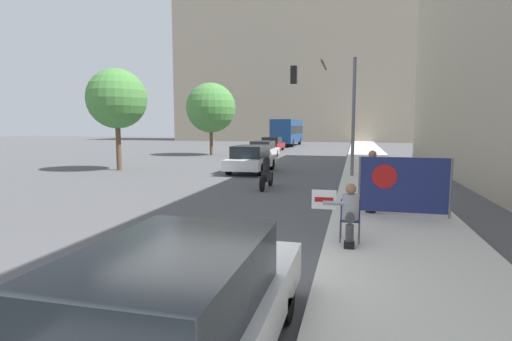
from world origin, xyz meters
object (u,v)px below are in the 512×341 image
object	(u,v)px
protest_banner	(403,185)
street_tree_near_curb	(117,99)
jogger_on_sidewalk	(372,181)
traffic_light_pole	(330,97)
motorcycle_on_road	(267,175)
street_tree_midblock	(211,108)
city_bus_on_road	(288,131)
seated_protester	(349,211)
car_on_road_midblock	(263,150)
parked_car_curbside	(176,315)
car_on_road_nearest	(251,159)
car_on_road_distant	(272,144)

from	to	relation	value
protest_banner	street_tree_near_curb	bearing A→B (deg)	147.10
jogger_on_sidewalk	traffic_light_pole	xyz separation A→B (m)	(-1.67, 8.31, 2.88)
motorcycle_on_road	street_tree_midblock	bearing A→B (deg)	116.97
city_bus_on_road	jogger_on_sidewalk	bearing A→B (deg)	-77.32
seated_protester	car_on_road_midblock	size ratio (longest dim) A/B	0.28
parked_car_curbside	car_on_road_nearest	size ratio (longest dim) A/B	0.99
street_tree_near_curb	car_on_road_midblock	bearing A→B (deg)	58.76
jogger_on_sidewalk	street_tree_near_curb	bearing A→B (deg)	-43.80
parked_car_curbside	street_tree_midblock	size ratio (longest dim) A/B	0.75
traffic_light_pole	car_on_road_distant	world-z (taller)	traffic_light_pole
jogger_on_sidewalk	street_tree_midblock	distance (m)	24.96
jogger_on_sidewalk	car_on_road_nearest	world-z (taller)	jogger_on_sidewalk
car_on_road_nearest	street_tree_midblock	xyz separation A→B (m)	(-6.62, 11.64, 3.33)
city_bus_on_road	protest_banner	bearing A→B (deg)	-76.35
car_on_road_midblock	street_tree_near_curb	size ratio (longest dim) A/B	0.76
street_tree_near_curb	car_on_road_nearest	bearing A→B (deg)	5.84
protest_banner	city_bus_on_road	world-z (taller)	city_bus_on_road
city_bus_on_road	car_on_road_midblock	bearing A→B (deg)	-85.83
seated_protester	traffic_light_pole	xyz separation A→B (m)	(-1.12, 11.35, 3.11)
city_bus_on_road	seated_protester	bearing A→B (deg)	-78.90
seated_protester	traffic_light_pole	size ratio (longest dim) A/B	0.22
jogger_on_sidewalk	street_tree_midblock	world-z (taller)	street_tree_midblock
car_on_road_nearest	protest_banner	bearing A→B (deg)	-56.23
traffic_light_pole	motorcycle_on_road	size ratio (longest dim) A/B	2.57
parked_car_curbside	street_tree_near_curb	world-z (taller)	street_tree_near_curb
car_on_road_distant	street_tree_near_curb	xyz separation A→B (m)	(-4.87, -19.65, 3.32)
jogger_on_sidewalk	parked_car_curbside	world-z (taller)	jogger_on_sidewalk
traffic_light_pole	parked_car_curbside	bearing A→B (deg)	-91.45
street_tree_midblock	traffic_light_pole	bearing A→B (deg)	-50.20
seated_protester	car_on_road_midblock	xyz separation A→B (m)	(-6.86, 22.09, -0.11)
motorcycle_on_road	street_tree_midblock	size ratio (longest dim) A/B	0.35
protest_banner	street_tree_midblock	xyz separation A→B (m)	(-13.33, 21.68, 3.08)
city_bus_on_road	street_tree_midblock	world-z (taller)	street_tree_midblock
jogger_on_sidewalk	protest_banner	world-z (taller)	jogger_on_sidewalk
jogger_on_sidewalk	street_tree_midblock	bearing A→B (deg)	-69.91
parked_car_curbside	street_tree_midblock	world-z (taller)	street_tree_midblock
seated_protester	street_tree_midblock	world-z (taller)	street_tree_midblock
seated_protester	traffic_light_pole	bearing A→B (deg)	81.88
protest_banner	city_bus_on_road	distance (m)	41.08
motorcycle_on_road	car_on_road_nearest	bearing A→B (deg)	110.81
protest_banner	seated_protester	bearing A→B (deg)	-116.01
parked_car_curbside	city_bus_on_road	world-z (taller)	city_bus_on_road
parked_car_curbside	seated_protester	bearing A→B (deg)	72.29
seated_protester	street_tree_near_curb	size ratio (longest dim) A/B	0.21
jogger_on_sidewalk	car_on_road_midblock	bearing A→B (deg)	-79.07
protest_banner	parked_car_curbside	bearing A→B (deg)	-110.83
street_tree_midblock	car_on_road_distant	bearing A→B (deg)	61.77
jogger_on_sidewalk	seated_protester	bearing A→B (deg)	69.42
car_on_road_distant	car_on_road_nearest	bearing A→B (deg)	-81.77
city_bus_on_road	parked_car_curbside	bearing A→B (deg)	-81.81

